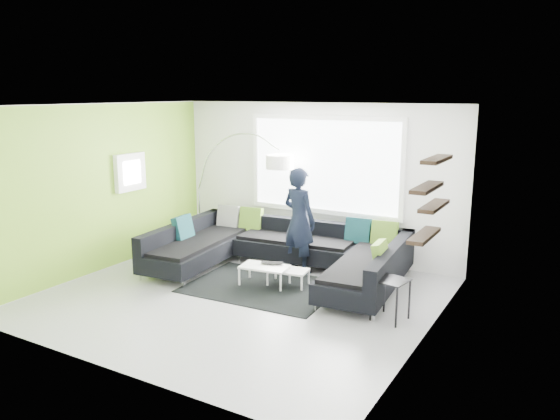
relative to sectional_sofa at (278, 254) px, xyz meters
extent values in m
plane|color=gray|center=(-0.02, -1.09, -0.38)|extent=(5.50, 5.50, 0.00)
cube|color=white|center=(-0.02, 1.41, 1.02)|extent=(5.50, 0.04, 2.80)
cube|color=white|center=(-0.02, -3.59, 1.02)|extent=(5.50, 0.04, 2.80)
cube|color=white|center=(-2.77, -1.09, 1.02)|extent=(0.04, 5.00, 2.80)
cube|color=white|center=(2.73, -1.09, 1.02)|extent=(0.04, 5.00, 2.80)
cube|color=silver|center=(-0.02, -1.09, 2.42)|extent=(5.50, 5.00, 0.04)
cube|color=#7FB72D|center=(-2.76, -1.09, 1.02)|extent=(0.01, 5.00, 2.80)
cube|color=silver|center=(0.18, 1.37, 1.32)|extent=(2.96, 0.06, 1.68)
cube|color=white|center=(-2.70, -0.49, 1.22)|extent=(0.12, 0.66, 0.66)
cube|color=black|center=(2.62, -0.69, 1.32)|extent=(0.20, 1.24, 0.95)
cube|color=black|center=(0.00, 0.00, -0.17)|extent=(4.16, 2.79, 0.42)
cube|color=black|center=(0.00, 0.00, 0.20)|extent=(4.16, 2.79, 0.31)
cube|color=#4C7219|center=(0.00, 0.00, 0.26)|extent=(3.55, 0.52, 0.44)
cube|color=black|center=(0.05, -0.56, -0.37)|extent=(2.33, 1.75, 0.01)
cube|color=white|center=(0.20, -0.38, -0.22)|extent=(1.02, 0.68, 0.31)
cube|color=black|center=(2.18, -0.77, -0.09)|extent=(0.47, 0.47, 0.57)
imported|color=black|center=(0.18, 0.41, 0.51)|extent=(0.86, 0.74, 1.77)
imported|color=black|center=(0.10, -0.37, -0.05)|extent=(0.50, 0.46, 0.03)
camera|label=1|loc=(4.32, -7.41, 2.61)|focal=35.00mm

